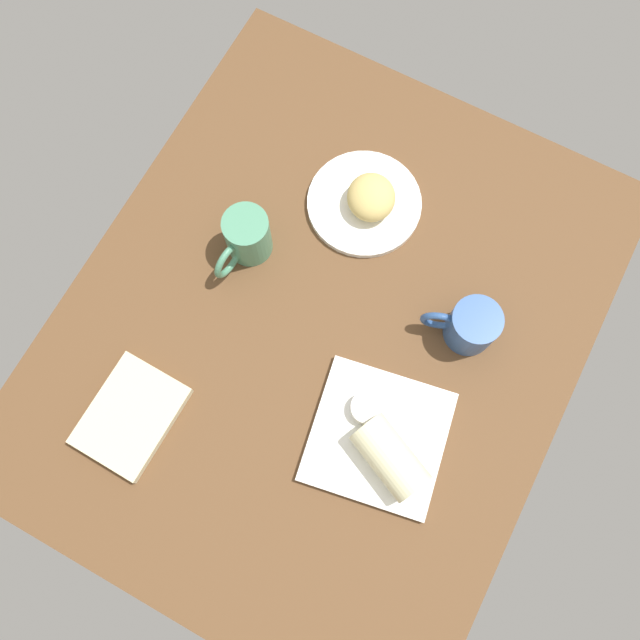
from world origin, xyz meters
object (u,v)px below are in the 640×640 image
round_plate (364,203)px  book_stack (131,416)px  coffee_mug (246,237)px  square_plate (378,437)px  sauce_cup (367,408)px  scone_pastry (371,197)px  breakfast_wrap (390,457)px  second_mug (470,325)px

round_plate → book_stack: 58.02cm
round_plate → coffee_mug: size_ratio=1.58×
square_plate → sauce_cup: sauce_cup is taller
sauce_cup → coffee_mug: 37.48cm
scone_pastry → breakfast_wrap: (40.94, 24.18, 0.83)cm
round_plate → sauce_cup: sauce_cup is taller
book_stack → second_mug: bearing=132.6°
book_stack → square_plate: bearing=113.3°
square_plate → book_stack: size_ratio=1.21×
square_plate → second_mug: bearing=167.3°
second_mug → square_plate: bearing=-12.7°
scone_pastry → round_plate: bearing=-85.8°
sauce_cup → book_stack: bearing=-60.3°
round_plate → breakfast_wrap: size_ratio=1.65×
sauce_cup → breakfast_wrap: size_ratio=0.43×
breakfast_wrap → square_plate: bearing=75.5°
round_plate → scone_pastry: scone_pastry is taller
scone_pastry → coffee_mug: bearing=-41.9°
coffee_mug → breakfast_wrap: bearing=60.6°
sauce_cup → book_stack: (20.28, -35.63, -1.94)cm
round_plate → breakfast_wrap: bearing=31.8°
scone_pastry → sauce_cup: 39.09cm
scone_pastry → breakfast_wrap: bearing=30.6°
second_mug → round_plate: bearing=-116.7°
scone_pastry → coffee_mug: (18.16, -16.27, 1.03)cm
coffee_mug → scone_pastry: bearing=138.1°
book_stack → coffee_mug: size_ratio=1.36×
breakfast_wrap → coffee_mug: 46.42cm
square_plate → breakfast_wrap: bearing=50.8°
coffee_mug → second_mug: 43.00cm
scone_pastry → square_plate: size_ratio=0.43×
breakfast_wrap → scone_pastry: bearing=55.2°
scone_pastry → book_stack: bearing=-18.5°
breakfast_wrap → book_stack: breakfast_wrap is taller
sauce_cup → round_plate: bearing=-152.5°
breakfast_wrap → coffee_mug: (-22.78, -40.44, 0.20)cm
square_plate → breakfast_wrap: 5.93cm
sauce_cup → breakfast_wrap: 9.41cm
round_plate → second_mug: (13.90, 27.68, 3.96)cm
round_plate → breakfast_wrap: 48.28cm
square_plate → coffee_mug: bearing=-118.5°
square_plate → breakfast_wrap: (2.58, 3.16, 4.30)cm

